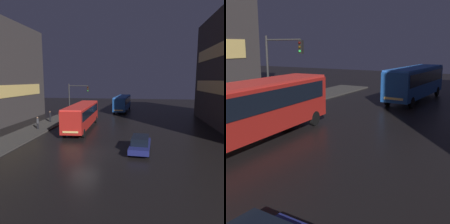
% 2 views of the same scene
% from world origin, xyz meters
% --- Properties ---
extents(ground_plane, '(120.00, 120.00, 0.00)m').
position_xyz_m(ground_plane, '(0.00, 0.00, 0.00)').
color(ground_plane, black).
extents(sidewalk_left, '(4.00, 48.00, 0.15)m').
position_xyz_m(sidewalk_left, '(-9.00, 10.00, 0.07)').
color(sidewalk_left, '#3D3A38').
rests_on(sidewalk_left, ground).
extents(bus_near, '(3.19, 12.10, 3.39)m').
position_xyz_m(bus_near, '(-2.99, 10.02, 2.09)').
color(bus_near, '#AD1E19').
rests_on(bus_near, ground).
extents(bus_far, '(2.90, 11.01, 3.30)m').
position_xyz_m(bus_far, '(0.91, 27.87, 2.03)').
color(bus_far, '#194793').
rests_on(bus_far, ground).
extents(car_taxi, '(2.09, 4.51, 1.46)m').
position_xyz_m(car_taxi, '(5.09, 1.29, 0.75)').
color(car_taxi, navy).
rests_on(car_taxi, ground).
extents(pedestrian_near, '(0.44, 0.44, 1.71)m').
position_xyz_m(pedestrian_near, '(-9.12, 13.34, 1.14)').
color(pedestrian_near, black).
rests_on(pedestrian_near, sidewalk_left).
extents(pedestrian_mid, '(0.36, 0.36, 1.66)m').
position_xyz_m(pedestrian_mid, '(-8.64, 8.28, 1.11)').
color(pedestrian_mid, black).
rests_on(pedestrian_mid, sidewalk_left).
extents(traffic_light_main, '(3.34, 0.35, 6.09)m').
position_xyz_m(traffic_light_main, '(-5.32, 14.97, 4.13)').
color(traffic_light_main, '#2D2D2D').
rests_on(traffic_light_main, ground).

